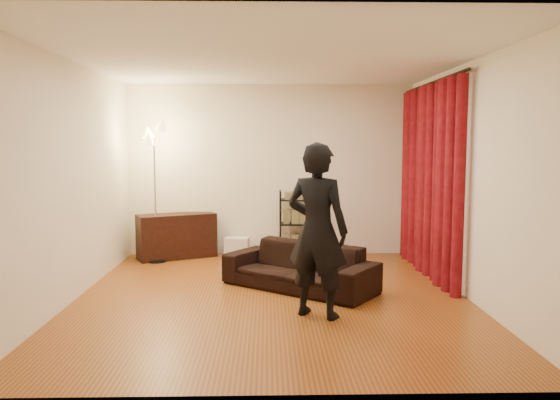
{
  "coord_description": "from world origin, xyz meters",
  "views": [
    {
      "loc": [
        -0.05,
        -6.19,
        1.77
      ],
      "look_at": [
        0.1,
        0.3,
        1.1
      ],
      "focal_mm": 35.0,
      "sensor_mm": 36.0,
      "label": 1
    }
  ],
  "objects_px": {
    "sofa": "(299,267)",
    "media_cabinet": "(177,236)",
    "storage_boxes": "(237,247)",
    "wire_shelf": "(295,224)",
    "person": "(317,230)",
    "floor_lamp": "(155,194)"
  },
  "relations": [
    {
      "from": "sofa",
      "to": "media_cabinet",
      "type": "xyz_separation_m",
      "value": [
        -1.8,
        1.88,
        0.07
      ]
    },
    {
      "from": "storage_boxes",
      "to": "wire_shelf",
      "type": "xyz_separation_m",
      "value": [
        0.92,
        -0.04,
        0.37
      ]
    },
    {
      "from": "person",
      "to": "floor_lamp",
      "type": "bearing_deg",
      "value": -21.99
    },
    {
      "from": "media_cabinet",
      "to": "floor_lamp",
      "type": "relative_size",
      "value": 0.57
    },
    {
      "from": "media_cabinet",
      "to": "sofa",
      "type": "bearing_deg",
      "value": -70.99
    },
    {
      "from": "floor_lamp",
      "to": "person",
      "type": "bearing_deg",
      "value": -50.74
    },
    {
      "from": "media_cabinet",
      "to": "wire_shelf",
      "type": "bearing_deg",
      "value": -23.49
    },
    {
      "from": "person",
      "to": "storage_boxes",
      "type": "relative_size",
      "value": 4.85
    },
    {
      "from": "wire_shelf",
      "to": "storage_boxes",
      "type": "bearing_deg",
      "value": 154.52
    },
    {
      "from": "sofa",
      "to": "wire_shelf",
      "type": "bearing_deg",
      "value": 125.32
    },
    {
      "from": "sofa",
      "to": "person",
      "type": "bearing_deg",
      "value": -46.98
    },
    {
      "from": "media_cabinet",
      "to": "floor_lamp",
      "type": "bearing_deg",
      "value": -157.81
    },
    {
      "from": "sofa",
      "to": "media_cabinet",
      "type": "height_order",
      "value": "media_cabinet"
    },
    {
      "from": "media_cabinet",
      "to": "person",
      "type": "bearing_deg",
      "value": -81.71
    },
    {
      "from": "person",
      "to": "storage_boxes",
      "type": "distance_m",
      "value": 3.28
    },
    {
      "from": "media_cabinet",
      "to": "floor_lamp",
      "type": "height_order",
      "value": "floor_lamp"
    },
    {
      "from": "media_cabinet",
      "to": "wire_shelf",
      "type": "height_order",
      "value": "wire_shelf"
    },
    {
      "from": "storage_boxes",
      "to": "sofa",
      "type": "bearing_deg",
      "value": -66.11
    },
    {
      "from": "sofa",
      "to": "media_cabinet",
      "type": "relative_size",
      "value": 1.6
    },
    {
      "from": "media_cabinet",
      "to": "floor_lamp",
      "type": "xyz_separation_m",
      "value": [
        -0.26,
        -0.28,
        0.68
      ]
    },
    {
      "from": "floor_lamp",
      "to": "storage_boxes",
      "type": "bearing_deg",
      "value": 17.06
    },
    {
      "from": "storage_boxes",
      "to": "floor_lamp",
      "type": "relative_size",
      "value": 0.18
    }
  ]
}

